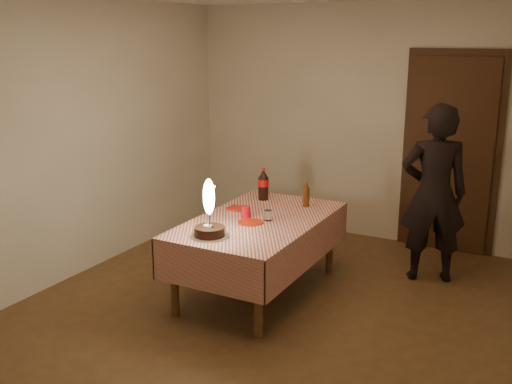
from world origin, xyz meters
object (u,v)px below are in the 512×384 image
red_plate (251,222)px  red_cup (246,212)px  amber_bottle_right (306,194)px  dining_table (259,229)px  birthday_cake (209,220)px  photographer (434,193)px  clear_cup (268,215)px  cola_bottle (263,184)px

red_plate → red_cup: bearing=133.2°
red_plate → amber_bottle_right: (0.22, 0.68, 0.11)m
dining_table → birthday_cake: size_ratio=3.63×
dining_table → photographer: size_ratio=1.03×
red_cup → photographer: bearing=37.1°
red_plate → amber_bottle_right: 0.73m
clear_cup → cola_bottle: (-0.35, 0.58, 0.11)m
clear_cup → photographer: photographer is taller
dining_table → red_cup: (-0.12, -0.02, 0.14)m
dining_table → red_plate: red_plate is taller
dining_table → photographer: (1.28, 1.04, 0.24)m
birthday_cake → dining_table: bearing=77.7°
clear_cup → photographer: (1.19, 1.04, 0.10)m
cola_bottle → photographer: (1.53, 0.46, -0.01)m
birthday_cake → photographer: (1.41, 1.64, 0.01)m
dining_table → red_plate: 0.16m
birthday_cake → photographer: 2.16m
red_cup → photographer: (1.40, 1.06, 0.10)m
red_plate → amber_bottle_right: size_ratio=0.86×
cola_bottle → red_plate: bearing=-70.9°
clear_cup → photographer: bearing=41.2°
red_plate → clear_cup: 0.17m
birthday_cake → cola_bottle: 1.18m
red_plate → red_cup: size_ratio=2.20×
birthday_cake → clear_cup: 0.65m
birthday_cake → red_cup: birthday_cake is taller
red_plate → cola_bottle: 0.77m
red_cup → amber_bottle_right: bearing=60.0°
dining_table → red_cup: 0.19m
dining_table → red_cup: red_cup is taller
clear_cup → red_plate: bearing=-126.9°
dining_table → cola_bottle: 0.68m
red_cup → clear_cup: size_ratio=1.11×
amber_bottle_right → red_cup: bearing=-120.0°
clear_cup → photographer: 1.58m
red_plate → photographer: photographer is taller
clear_cup → photographer: size_ratio=0.05×
red_cup → clear_cup: red_cup is taller
red_plate → red_cup: 0.16m
red_plate → amber_bottle_right: bearing=72.2°
dining_table → birthday_cake: 0.65m
photographer → red_plate: bearing=-137.7°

